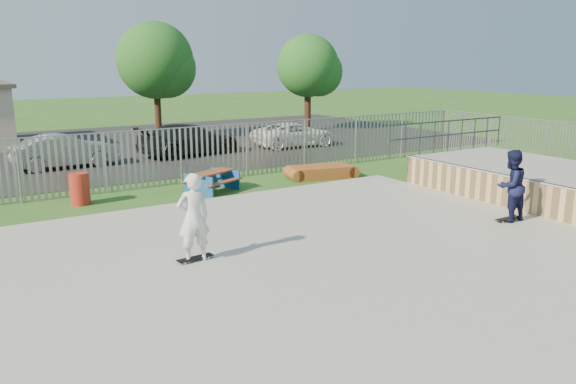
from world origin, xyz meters
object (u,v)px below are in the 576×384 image
funbox (321,172)px  tree_mid (155,61)px  skater_white (193,218)px  car_dark (190,139)px  picnic_table (212,181)px  tree_right (308,66)px  trash_bin_red (80,189)px  car_white (294,134)px  trash_bin_grey (80,190)px  car_silver (65,151)px  skater_navy (510,186)px

funbox → tree_mid: 13.89m
funbox → skater_white: 9.92m
car_dark → picnic_table: bearing=154.1°
tree_mid → skater_white: size_ratio=3.34×
skater_white → tree_right: bearing=-125.2°
trash_bin_red → car_white: (11.83, 6.48, 0.14)m
trash_bin_red → trash_bin_grey: bearing=-76.8°
trash_bin_grey → skater_white: size_ratio=0.47×
picnic_table → funbox: (4.40, -0.09, -0.12)m
trash_bin_red → car_dark: bearing=47.3°
trash_bin_grey → car_dark: car_dark is taller
funbox → trash_bin_grey: trash_bin_grey is taller
picnic_table → trash_bin_grey: size_ratio=2.24×
car_silver → tree_mid: tree_mid is taller
car_silver → car_white: 11.01m
skater_navy → skater_white: size_ratio=1.00×
funbox → tree_mid: tree_mid is taller
tree_right → trash_bin_grey: bearing=-143.9°
tree_mid → skater_white: bearing=-107.1°
trash_bin_red → car_silver: 6.57m
trash_bin_grey → skater_white: (0.88, -6.81, 0.65)m
trash_bin_red → skater_white: skater_white is taller
car_silver → tree_mid: size_ratio=0.65×
picnic_table → skater_white: (-3.26, -6.33, 0.75)m
trash_bin_grey → tree_right: 20.27m
car_white → skater_white: bearing=141.8°
car_dark → skater_white: skater_white is taller
funbox → car_white: 7.80m
picnic_table → skater_white: bearing=-141.3°
car_dark → skater_white: size_ratio=2.59×
trash_bin_grey → car_dark: (6.34, 6.88, 0.29)m
tree_right → car_white: bearing=-129.4°
trash_bin_red → tree_mid: 14.82m
car_silver → funbox: bearing=-135.4°
car_white → car_dark: bearing=87.1°
trash_bin_red → car_white: car_white is taller
car_white → skater_navy: skater_navy is taller
car_dark → tree_mid: bearing=-14.4°
picnic_table → tree_mid: 13.93m
car_silver → car_white: (11.01, -0.04, -0.07)m
trash_bin_red → tree_mid: size_ratio=0.15×
trash_bin_red → skater_navy: size_ratio=0.51×
skater_navy → trash_bin_grey: bearing=-42.8°
car_white → skater_navy: (-2.75, -14.83, 0.47)m
picnic_table → trash_bin_red: size_ratio=2.05×
car_dark → skater_navy: (2.74, -15.22, 0.36)m
trash_bin_red → skater_navy: 12.35m
car_silver → tree_right: tree_right is taller
trash_bin_red → picnic_table: bearing=-6.9°
car_dark → tree_right: bearing=-72.8°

